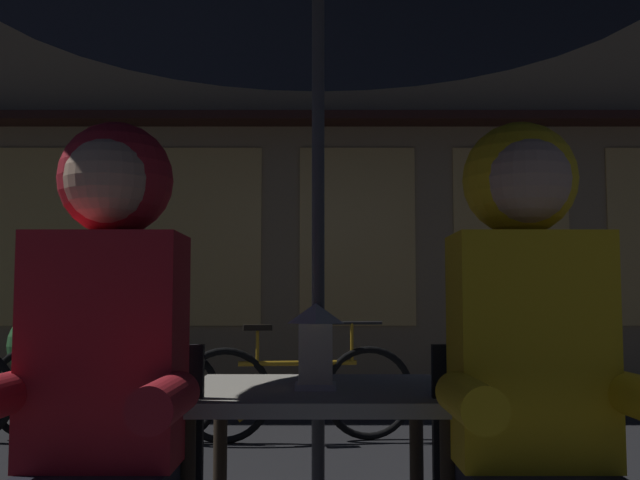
{
  "coord_description": "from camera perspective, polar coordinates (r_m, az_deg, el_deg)",
  "views": [
    {
      "loc": [
        0.01,
        -2.15,
        0.97
      ],
      "look_at": [
        0.0,
        0.14,
        1.16
      ],
      "focal_mm": 42.9,
      "sensor_mm": 36.0,
      "label": 1
    }
  ],
  "objects": [
    {
      "name": "lantern",
      "position": [
        2.08,
        -0.2,
        -7.75
      ],
      "size": [
        0.11,
        0.11,
        0.23
      ],
      "color": "white",
      "rests_on": "cafe_table"
    },
    {
      "name": "shopfront_building",
      "position": [
        7.84,
        -2.68,
        11.01
      ],
      "size": [
        10.0,
        0.93,
        6.2
      ],
      "color": "#937A56",
      "rests_on": "ground_plane"
    },
    {
      "name": "potted_plant",
      "position": [
        6.7,
        -19.69,
        -8.06
      ],
      "size": [
        0.6,
        0.6,
        0.92
      ],
      "color": "brown",
      "rests_on": "ground_plane"
    },
    {
      "name": "bicycle_second",
      "position": [
        5.7,
        -15.81,
        -10.78
      ],
      "size": [
        1.68,
        0.15,
        0.84
      ],
      "color": "black",
      "rests_on": "ground_plane"
    },
    {
      "name": "bicycle_third",
      "position": [
        5.45,
        -1.57,
        -11.24
      ],
      "size": [
        1.67,
        0.31,
        0.84
      ],
      "color": "black",
      "rests_on": "ground_plane"
    },
    {
      "name": "person_right_hooded",
      "position": [
        1.79,
        15.71,
        -8.56
      ],
      "size": [
        0.45,
        0.56,
        1.4
      ],
      "color": "black",
      "rests_on": "ground_plane"
    },
    {
      "name": "cafe_table",
      "position": [
        2.17,
        -0.01,
        -13.54
      ],
      "size": [
        0.72,
        0.72,
        0.74
      ],
      "color": "#B2AD9E",
      "rests_on": "ground_plane"
    },
    {
      "name": "person_left_hooded",
      "position": [
        1.79,
        -15.77,
        -8.56
      ],
      "size": [
        0.45,
        0.56,
        1.4
      ],
      "color": "black",
      "rests_on": "ground_plane"
    }
  ]
}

